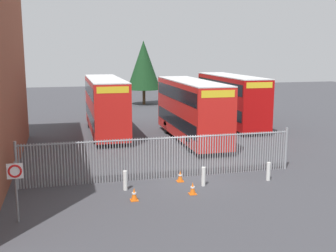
{
  "coord_description": "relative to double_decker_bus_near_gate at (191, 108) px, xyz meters",
  "views": [
    {
      "loc": [
        -6.06,
        -20.17,
        6.56
      ],
      "look_at": [
        0.0,
        4.0,
        2.0
      ],
      "focal_mm": 44.24,
      "sensor_mm": 36.0,
      "label": 1
    }
  ],
  "objects": [
    {
      "name": "speed_limit_sign_post",
      "position": [
        -10.89,
        -12.51,
        -0.65
      ],
      "size": [
        0.6,
        0.14,
        2.4
      ],
      "color": "slate",
      "rests_on": "ground"
    },
    {
      "name": "double_decker_bus_behind_fence_right",
      "position": [
        5.28,
        5.21,
        0.0
      ],
      "size": [
        2.54,
        10.81,
        4.42
      ],
      "color": "#B70C0C",
      "rests_on": "ground"
    },
    {
      "name": "bollard_center_front",
      "position": [
        -2.49,
        -10.13,
        -1.95
      ],
      "size": [
        0.2,
        0.2,
        0.95
      ],
      "primitive_type": "cylinder",
      "color": "silver",
      "rests_on": "ground"
    },
    {
      "name": "traffic_cone_mid_forecourt",
      "position": [
        -3.38,
        -11.16,
        -2.13
      ],
      "size": [
        0.34,
        0.34,
        0.59
      ],
      "color": "orange",
      "rests_on": "ground"
    },
    {
      "name": "ground_plane",
      "position": [
        -2.86,
        -0.43,
        -2.42
      ],
      "size": [
        100.0,
        100.0,
        0.0
      ],
      "primitive_type": "plane",
      "color": "#3D3D42"
    },
    {
      "name": "palisade_fence",
      "position": [
        -4.19,
        -8.43,
        -1.24
      ],
      "size": [
        14.37,
        0.14,
        2.35
      ],
      "color": "gray",
      "rests_on": "ground"
    },
    {
      "name": "traffic_cone_near_kerb",
      "position": [
        -6.13,
        -11.31,
        -2.13
      ],
      "size": [
        0.34,
        0.34,
        0.59
      ],
      "color": "orange",
      "rests_on": "ground"
    },
    {
      "name": "bollard_near_left",
      "position": [
        -6.31,
        -9.82,
        -1.95
      ],
      "size": [
        0.2,
        0.2,
        0.95
      ],
      "primitive_type": "cylinder",
      "color": "silver",
      "rests_on": "ground"
    },
    {
      "name": "bollard_near_right",
      "position": [
        1.02,
        -10.1,
        -1.95
      ],
      "size": [
        0.2,
        0.2,
        0.95
      ],
      "primitive_type": "cylinder",
      "color": "silver",
      "rests_on": "ground"
    },
    {
      "name": "double_decker_bus_behind_fence_left",
      "position": [
        -5.83,
        4.09,
        0.0
      ],
      "size": [
        2.54,
        10.81,
        4.42
      ],
      "color": "red",
      "rests_on": "ground"
    },
    {
      "name": "tree_tall_back",
      "position": [
        0.54,
        21.26,
        2.38
      ],
      "size": [
        4.11,
        4.11,
        7.74
      ],
      "color": "#4C3823",
      "rests_on": "ground"
    },
    {
      "name": "traffic_cone_by_gate",
      "position": [
        -3.42,
        -9.2,
        -2.13
      ],
      "size": [
        0.34,
        0.34,
        0.59
      ],
      "color": "orange",
      "rests_on": "ground"
    },
    {
      "name": "double_decker_bus_near_gate",
      "position": [
        0.0,
        0.0,
        0.0
      ],
      "size": [
        2.54,
        10.81,
        4.42
      ],
      "color": "red",
      "rests_on": "ground"
    }
  ]
}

